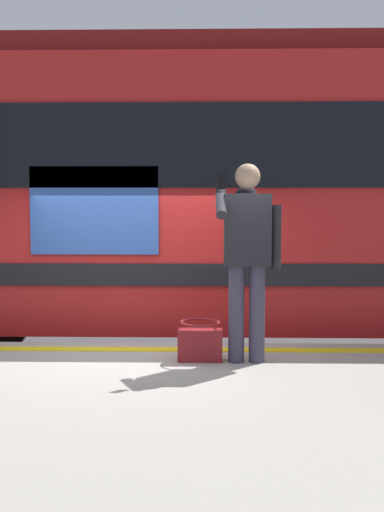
{
  "coord_description": "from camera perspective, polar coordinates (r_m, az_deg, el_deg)",
  "views": [
    {
      "loc": [
        -0.61,
        5.97,
        2.39
      ],
      "look_at": [
        -0.49,
        0.3,
        1.92
      ],
      "focal_mm": 42.49,
      "sensor_mm": 36.0,
      "label": 1
    }
  ],
  "objects": [
    {
      "name": "ground_plane",
      "position": [
        6.46,
        -4.47,
        -16.96
      ],
      "size": [
        23.9,
        23.9,
        0.0
      ],
      "primitive_type": "plane",
      "color": "#3D3D3F"
    },
    {
      "name": "platform",
      "position": [
        4.48,
        -7.16,
        -20.11
      ],
      "size": [
        14.1,
        3.91,
        1.02
      ],
      "primitive_type": "cube",
      "color": "#9E998E",
      "rests_on": "ground"
    },
    {
      "name": "safety_line",
      "position": [
        5.87,
        -4.83,
        -8.74
      ],
      "size": [
        13.82,
        0.16,
        0.01
      ],
      "primitive_type": "cube",
      "color": "yellow",
      "rests_on": "platform"
    },
    {
      "name": "track_rail_near",
      "position": [
        7.61,
        -3.52,
        -12.93
      ],
      "size": [
        18.33,
        0.08,
        0.16
      ],
      "primitive_type": "cube",
      "color": "slate",
      "rests_on": "ground"
    },
    {
      "name": "track_rail_far",
      "position": [
        8.98,
        -2.75,
        -10.15
      ],
      "size": [
        18.33,
        0.08,
        0.16
      ],
      "primitive_type": "cube",
      "color": "slate",
      "rests_on": "ground"
    },
    {
      "name": "train_carriage",
      "position": [
        8.01,
        8.84,
        6.17
      ],
      "size": [
        12.84,
        2.86,
        4.11
      ],
      "color": "red",
      "rests_on": "ground"
    },
    {
      "name": "passenger",
      "position": [
        5.28,
        5.23,
        0.96
      ],
      "size": [
        0.57,
        0.55,
        1.73
      ],
      "color": "#383347",
      "rests_on": "platform"
    },
    {
      "name": "handbag",
      "position": [
        5.41,
        0.76,
        -8.11
      ],
      "size": [
        0.39,
        0.35,
        0.36
      ],
      "color": "maroon",
      "rests_on": "platform"
    }
  ]
}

